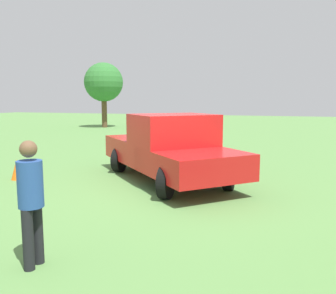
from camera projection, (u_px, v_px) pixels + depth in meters
ground_plane at (164, 187)px, 8.77m from camera, size 80.00×80.00×0.00m
pickup_truck at (170, 147)px, 9.35m from camera, size 4.98×4.95×1.79m
person_bystander at (31, 197)px, 4.51m from camera, size 0.34×0.34×1.66m
tree_back_right at (104, 83)px, 27.02m from camera, size 2.96×2.96×4.94m
traffic_cone at (17, 170)px, 9.61m from camera, size 0.32×0.32×0.55m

